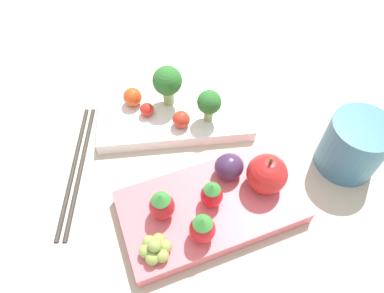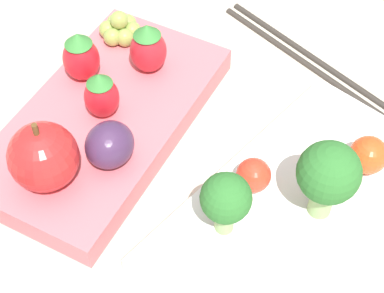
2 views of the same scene
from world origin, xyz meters
name	(u,v)px [view 1 (image 1 of 2)]	position (x,y,z in m)	size (l,w,h in m)	color
ground_plane	(194,159)	(0.00, 0.00, 0.00)	(4.00, 4.00, 0.00)	#BCB29E
bento_box_savoury	(174,114)	(-0.01, 0.08, 0.01)	(0.24, 0.14, 0.02)	white
bento_box_fruit	(214,206)	(0.00, -0.08, 0.01)	(0.23, 0.14, 0.02)	#DB6670
broccoli_floret_0	(209,103)	(0.03, 0.05, 0.05)	(0.03, 0.03, 0.05)	#93B770
broccoli_floret_1	(167,82)	(-0.01, 0.10, 0.06)	(0.04, 0.04, 0.06)	#93B770
cherry_tomato_0	(133,97)	(-0.06, 0.11, 0.03)	(0.03, 0.03, 0.03)	#DB4C1E
cherry_tomato_1	(147,110)	(-0.05, 0.08, 0.03)	(0.02, 0.02, 0.02)	red
cherry_tomato_2	(181,119)	(-0.01, 0.05, 0.03)	(0.02, 0.02, 0.02)	red
apple	(267,174)	(0.07, -0.07, 0.05)	(0.05, 0.05, 0.06)	red
strawberry_0	(211,195)	(0.00, -0.08, 0.04)	(0.03, 0.03, 0.04)	red
strawberry_1	(202,228)	(-0.02, -0.12, 0.04)	(0.03, 0.03, 0.04)	red
strawberry_2	(162,205)	(-0.06, -0.08, 0.04)	(0.03, 0.03, 0.04)	red
plum	(229,167)	(0.03, -0.05, 0.04)	(0.04, 0.03, 0.03)	#42284C
grape_cluster	(155,248)	(-0.08, -0.12, 0.03)	(0.04, 0.03, 0.03)	#8EA84C
drinking_cup	(353,146)	(0.20, -0.06, 0.04)	(0.08, 0.08, 0.08)	teal
chopsticks_pair	(77,167)	(-0.16, 0.03, 0.00)	(0.07, 0.21, 0.01)	#332D28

